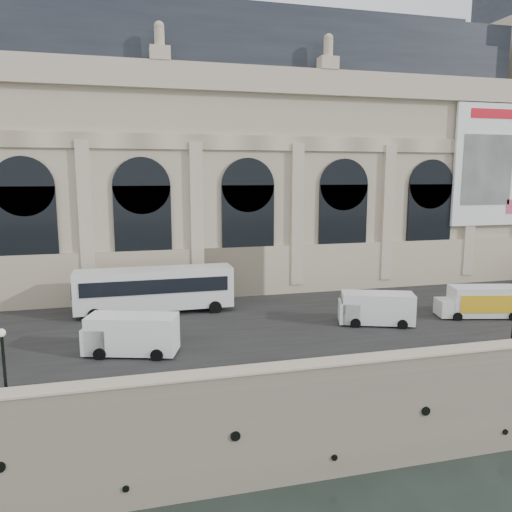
{
  "coord_description": "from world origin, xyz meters",
  "views": [
    {
      "loc": [
        -15.3,
        -25.29,
        17.98
      ],
      "look_at": [
        -3.15,
        22.0,
        10.02
      ],
      "focal_mm": 35.0,
      "sensor_mm": 36.0,
      "label": 1
    }
  ],
  "objects": [
    {
      "name": "quay",
      "position": [
        0.0,
        35.0,
        3.0
      ],
      "size": [
        160.0,
        70.0,
        6.0
      ],
      "primitive_type": "cube",
      "color": "gray",
      "rests_on": "ground"
    },
    {
      "name": "street",
      "position": [
        0.0,
        14.0,
        6.03
      ],
      "size": [
        160.0,
        24.0,
        0.06
      ],
      "primitive_type": "cube",
      "color": "#2D2D2D",
      "rests_on": "quay"
    },
    {
      "name": "ground",
      "position": [
        0.0,
        0.0,
        0.0
      ],
      "size": [
        260.0,
        260.0,
        0.0
      ],
      "primitive_type": "plane",
      "color": "black",
      "rests_on": "ground"
    },
    {
      "name": "van_c",
      "position": [
        3.51,
        10.09,
        7.34
      ],
      "size": [
        6.28,
        4.07,
        2.62
      ],
      "color": "white",
      "rests_on": "quay"
    },
    {
      "name": "bus_left",
      "position": [
        -13.3,
        17.86,
        8.22
      ],
      "size": [
        13.48,
        3.14,
        3.97
      ],
      "color": "silver",
      "rests_on": "quay"
    },
    {
      "name": "museum",
      "position": [
        -5.98,
        30.86,
        19.72
      ],
      "size": [
        69.0,
        18.7,
        29.1
      ],
      "color": "#BEAE92",
      "rests_on": "quay"
    },
    {
      "name": "van_b",
      "position": [
        -15.68,
        7.98,
        7.39
      ],
      "size": [
        6.54,
        4.02,
        2.73
      ],
      "color": "white",
      "rests_on": "quay"
    },
    {
      "name": "box_truck",
      "position": [
        13.2,
        9.71,
        7.35
      ],
      "size": [
        6.97,
        3.62,
        2.69
      ],
      "color": "silver",
      "rests_on": "quay"
    },
    {
      "name": "parapet",
      "position": [
        0.0,
        0.6,
        6.62
      ],
      "size": [
        160.0,
        1.4,
        1.21
      ],
      "color": "gray",
      "rests_on": "quay"
    },
    {
      "name": "lamp_left",
      "position": [
        -21.83,
        1.71,
        8.09
      ],
      "size": [
        0.43,
        0.43,
        4.21
      ],
      "color": "black",
      "rests_on": "quay"
    }
  ]
}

